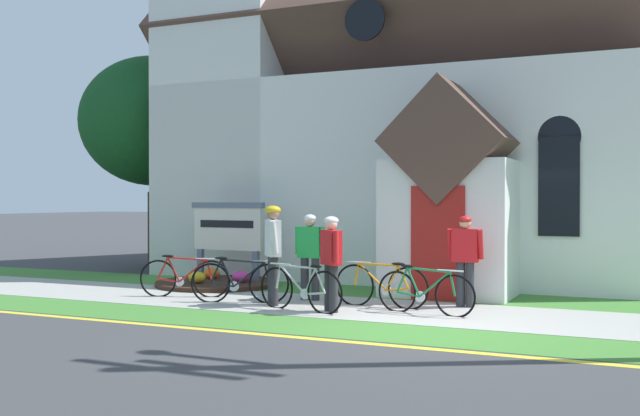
{
  "coord_description": "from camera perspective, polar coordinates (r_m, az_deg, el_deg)",
  "views": [
    {
      "loc": [
        3.03,
        -10.21,
        1.87
      ],
      "look_at": [
        -2.87,
        2.71,
        1.69
      ],
      "focal_mm": 41.71,
      "sensor_mm": 36.0,
      "label": 1
    }
  ],
  "objects": [
    {
      "name": "church_building",
      "position": [
        19.63,
        6.06,
        8.08
      ],
      "size": [
        11.83,
        9.9,
        12.12
      ],
      "color": "white",
      "rests_on": "ground"
    },
    {
      "name": "cyclist_in_yellow_jersey",
      "position": [
        12.2,
        0.86,
        -3.78
      ],
      "size": [
        0.46,
        0.53,
        1.58
      ],
      "color": "#2D2D33",
      "rests_on": "ground"
    },
    {
      "name": "flower_bed",
      "position": [
        16.12,
        -7.9,
        -5.69
      ],
      "size": [
        2.62,
        2.62,
        0.34
      ],
      "color": "#382319",
      "rests_on": "ground"
    },
    {
      "name": "sidewalk_slab",
      "position": [
        13.19,
        -1.31,
        -7.4
      ],
      "size": [
        32.0,
        2.52,
        0.01
      ],
      "primitive_type": "cube",
      "color": "#A8A59E",
      "rests_on": "ground"
    },
    {
      "name": "bicycle_yellow",
      "position": [
        12.16,
        8.06,
        -6.39
      ],
      "size": [
        1.7,
        0.28,
        0.81
      ],
      "color": "black",
      "rests_on": "ground"
    },
    {
      "name": "cyclist_in_blue_jersey",
      "position": [
        13.62,
        -0.77,
        -3.3
      ],
      "size": [
        0.63,
        0.26,
        1.58
      ],
      "color": "#2D2D33",
      "rests_on": "ground"
    },
    {
      "name": "church_sign",
      "position": [
        16.39,
        -7.11,
        -1.67
      ],
      "size": [
        1.88,
        0.25,
        1.78
      ],
      "color": "slate",
      "rests_on": "ground"
    },
    {
      "name": "church_lawn",
      "position": [
        15.14,
        2.26,
        -6.35
      ],
      "size": [
        24.0,
        1.78,
        0.01
      ],
      "primitive_type": "cube",
      "color": "#427F33",
      "rests_on": "ground"
    },
    {
      "name": "bicycle_white",
      "position": [
        14.37,
        -10.38,
        -5.25
      ],
      "size": [
        1.67,
        0.6,
        0.82
      ],
      "color": "black",
      "rests_on": "ground"
    },
    {
      "name": "curb_paint_stripe",
      "position": [
        10.75,
        -7.99,
        -9.28
      ],
      "size": [
        28.0,
        0.16,
        0.01
      ],
      "primitive_type": "cube",
      "color": "yellow",
      "rests_on": "ground"
    },
    {
      "name": "cyclist_in_white_jersey",
      "position": [
        12.99,
        11.09,
        -3.53
      ],
      "size": [
        0.63,
        0.27,
        1.57
      ],
      "color": "#2D2D33",
      "rests_on": "ground"
    },
    {
      "name": "bicycle_black",
      "position": [
        12.38,
        -1.51,
        -6.21
      ],
      "size": [
        1.72,
        0.46,
        0.81
      ],
      "color": "black",
      "rests_on": "ground"
    },
    {
      "name": "bicycle_silver",
      "position": [
        12.84,
        4.73,
        -5.93
      ],
      "size": [
        1.74,
        0.16,
        0.8
      ],
      "color": "black",
      "rests_on": "ground"
    },
    {
      "name": "grass_verge",
      "position": [
        11.47,
        -5.66,
        -8.63
      ],
      "size": [
        32.0,
        1.41,
        0.01
      ],
      "primitive_type": "cube",
      "color": "#427F33",
      "rests_on": "ground"
    },
    {
      "name": "ground",
      "position": [
        14.65,
        12.5,
        -6.62
      ],
      "size": [
        140.0,
        140.0,
        0.0
      ],
      "primitive_type": "plane",
      "color": "#3D3D3F"
    },
    {
      "name": "bicycle_blue",
      "position": [
        13.43,
        -6.21,
        -5.64
      ],
      "size": [
        1.7,
        0.63,
        0.85
      ],
      "color": "black",
      "rests_on": "ground"
    },
    {
      "name": "cyclist_in_red_jersey",
      "position": [
        12.98,
        -3.63,
        -2.96
      ],
      "size": [
        0.46,
        0.71,
        1.75
      ],
      "color": "#2D2D33",
      "rests_on": "ground"
    },
    {
      "name": "yard_deciduous_tree",
      "position": [
        21.33,
        -12.72,
        6.49
      ],
      "size": [
        4.0,
        4.0,
        5.81
      ],
      "color": "#3D2D1E",
      "rests_on": "ground"
    }
  ]
}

